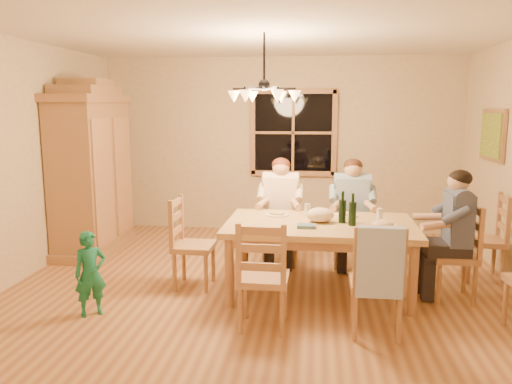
# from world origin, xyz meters

# --- Properties ---
(floor) EXTENTS (5.50, 5.50, 0.00)m
(floor) POSITION_xyz_m (0.00, 0.00, 0.00)
(floor) COLOR #965D36
(floor) RESTS_ON ground
(ceiling) EXTENTS (5.50, 5.00, 0.02)m
(ceiling) POSITION_xyz_m (0.00, 0.00, 2.70)
(ceiling) COLOR white
(ceiling) RESTS_ON wall_back
(wall_back) EXTENTS (5.50, 0.02, 2.70)m
(wall_back) POSITION_xyz_m (0.00, 2.50, 1.35)
(wall_back) COLOR tan
(wall_back) RESTS_ON floor
(wall_left) EXTENTS (0.02, 5.00, 2.70)m
(wall_left) POSITION_xyz_m (-2.75, 0.00, 1.35)
(wall_left) COLOR tan
(wall_left) RESTS_ON floor
(window) EXTENTS (1.30, 0.06, 1.30)m
(window) POSITION_xyz_m (0.20, 2.47, 1.55)
(window) COLOR black
(window) RESTS_ON wall_back
(painting) EXTENTS (0.06, 0.78, 0.64)m
(painting) POSITION_xyz_m (2.71, 1.20, 1.60)
(painting) COLOR #8F623E
(painting) RESTS_ON wall_right
(chandelier) EXTENTS (0.77, 0.68, 0.71)m
(chandelier) POSITION_xyz_m (-0.00, 0.00, 2.08)
(chandelier) COLOR black
(chandelier) RESTS_ON ceiling
(armoire) EXTENTS (0.66, 1.40, 2.30)m
(armoire) POSITION_xyz_m (-2.42, 1.03, 1.06)
(armoire) COLOR #8F623E
(armoire) RESTS_ON floor
(dining_table) EXTENTS (1.96, 1.21, 0.76)m
(dining_table) POSITION_xyz_m (0.61, -0.19, 0.66)
(dining_table) COLOR tan
(dining_table) RESTS_ON floor
(chair_far_left) EXTENTS (0.45, 0.43, 0.99)m
(chair_far_left) POSITION_xyz_m (0.13, 0.73, 0.30)
(chair_far_left) COLOR #A06D46
(chair_far_left) RESTS_ON floor
(chair_far_right) EXTENTS (0.45, 0.43, 0.99)m
(chair_far_right) POSITION_xyz_m (1.00, 0.72, 0.30)
(chair_far_right) COLOR #A06D46
(chair_far_right) RESTS_ON floor
(chair_near_left) EXTENTS (0.45, 0.43, 0.99)m
(chair_near_left) POSITION_xyz_m (0.11, -1.10, 0.30)
(chair_near_left) COLOR #A06D46
(chair_near_left) RESTS_ON floor
(chair_near_right) EXTENTS (0.45, 0.43, 0.99)m
(chair_near_right) POSITION_xyz_m (1.08, -1.11, 0.30)
(chair_near_right) COLOR #A06D46
(chair_near_right) RESTS_ON floor
(chair_end_left) EXTENTS (0.43, 0.45, 0.99)m
(chair_end_left) POSITION_xyz_m (-0.74, -0.17, 0.30)
(chair_end_left) COLOR #A06D46
(chair_end_left) RESTS_ON floor
(chair_end_right) EXTENTS (0.43, 0.45, 0.99)m
(chair_end_right) POSITION_xyz_m (1.96, -0.21, 0.30)
(chair_end_right) COLOR #A06D46
(chair_end_right) RESTS_ON floor
(adult_woman) EXTENTS (0.40, 0.42, 0.87)m
(adult_woman) POSITION_xyz_m (0.13, 0.73, 0.84)
(adult_woman) COLOR beige
(adult_woman) RESTS_ON floor
(adult_plaid_man) EXTENTS (0.40, 0.42, 0.87)m
(adult_plaid_man) POSITION_xyz_m (1.00, 0.72, 0.84)
(adult_plaid_man) COLOR #376698
(adult_plaid_man) RESTS_ON floor
(adult_slate_man) EXTENTS (0.42, 0.40, 0.87)m
(adult_slate_man) POSITION_xyz_m (1.96, -0.21, 0.84)
(adult_slate_man) COLOR #454E6F
(adult_slate_man) RESTS_ON floor
(towel) EXTENTS (0.38, 0.10, 0.58)m
(towel) POSITION_xyz_m (1.08, -1.30, 0.70)
(towel) COLOR #95A8CB
(towel) RESTS_ON chair_near_right
(wine_bottle_a) EXTENTS (0.08, 0.08, 0.33)m
(wine_bottle_a) POSITION_xyz_m (0.83, -0.17, 0.93)
(wine_bottle_a) COLOR black
(wine_bottle_a) RESTS_ON dining_table
(wine_bottle_b) EXTENTS (0.08, 0.08, 0.33)m
(wine_bottle_b) POSITION_xyz_m (0.93, -0.29, 0.93)
(wine_bottle_b) COLOR black
(wine_bottle_b) RESTS_ON dining_table
(plate_woman) EXTENTS (0.26, 0.26, 0.02)m
(plate_woman) POSITION_xyz_m (0.14, 0.10, 0.77)
(plate_woman) COLOR white
(plate_woman) RESTS_ON dining_table
(plate_plaid) EXTENTS (0.26, 0.26, 0.02)m
(plate_plaid) POSITION_xyz_m (0.89, 0.14, 0.77)
(plate_plaid) COLOR white
(plate_plaid) RESTS_ON dining_table
(plate_slate) EXTENTS (0.26, 0.26, 0.02)m
(plate_slate) POSITION_xyz_m (1.25, -0.25, 0.77)
(plate_slate) COLOR white
(plate_slate) RESTS_ON dining_table
(wine_glass_a) EXTENTS (0.06, 0.06, 0.14)m
(wine_glass_a) POSITION_xyz_m (0.47, 0.09, 0.83)
(wine_glass_a) COLOR silver
(wine_glass_a) RESTS_ON dining_table
(wine_glass_b) EXTENTS (0.06, 0.06, 0.14)m
(wine_glass_b) POSITION_xyz_m (1.23, -0.06, 0.83)
(wine_glass_b) COLOR silver
(wine_glass_b) RESTS_ON dining_table
(cap) EXTENTS (0.20, 0.20, 0.11)m
(cap) POSITION_xyz_m (1.21, -0.47, 0.82)
(cap) COLOR #D1AD8B
(cap) RESTS_ON dining_table
(napkin) EXTENTS (0.18, 0.14, 0.03)m
(napkin) POSITION_xyz_m (0.47, -0.43, 0.78)
(napkin) COLOR #476882
(napkin) RESTS_ON dining_table
(cloth_bundle) EXTENTS (0.28, 0.22, 0.15)m
(cloth_bundle) POSITION_xyz_m (0.61, -0.18, 0.84)
(cloth_bundle) COLOR #CEB395
(cloth_bundle) RESTS_ON dining_table
(child) EXTENTS (0.35, 0.33, 0.81)m
(child) POSITION_xyz_m (-1.53, -1.03, 0.40)
(child) COLOR #1A7558
(child) RESTS_ON floor
(chair_spare_back) EXTENTS (0.46, 0.48, 0.99)m
(chair_spare_back) POSITION_xyz_m (2.45, 0.44, 0.30)
(chair_spare_back) COLOR #A06D46
(chair_spare_back) RESTS_ON floor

